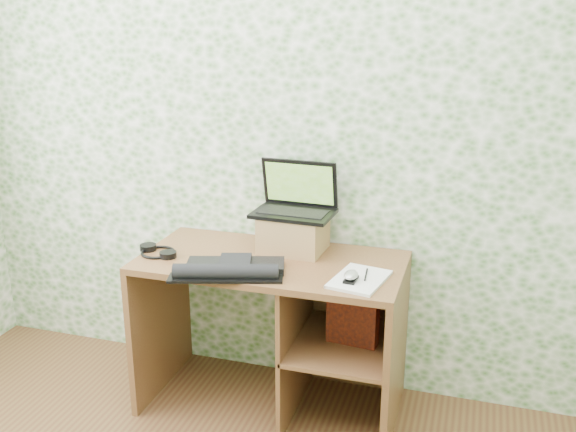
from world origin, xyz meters
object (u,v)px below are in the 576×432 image
(desk, at_px, (289,313))
(riser, at_px, (293,233))
(notepad, at_px, (360,279))
(keyboard, at_px, (231,269))
(laptop, at_px, (296,201))

(desk, height_order, riser, riser)
(riser, bearing_deg, notepad, -35.95)
(keyboard, bearing_deg, notepad, -7.35)
(desk, height_order, keyboard, keyboard)
(desk, bearing_deg, notepad, -23.24)
(riser, distance_m, notepad, 0.46)
(riser, relative_size, notepad, 1.02)
(riser, height_order, laptop, laptop)
(desk, distance_m, notepad, 0.47)
(desk, relative_size, keyboard, 2.45)
(keyboard, height_order, notepad, keyboard)
(riser, xyz_separation_m, keyboard, (-0.17, -0.35, -0.06))
(riser, distance_m, laptop, 0.15)
(desk, bearing_deg, riser, 97.62)
(laptop, relative_size, keyboard, 0.77)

